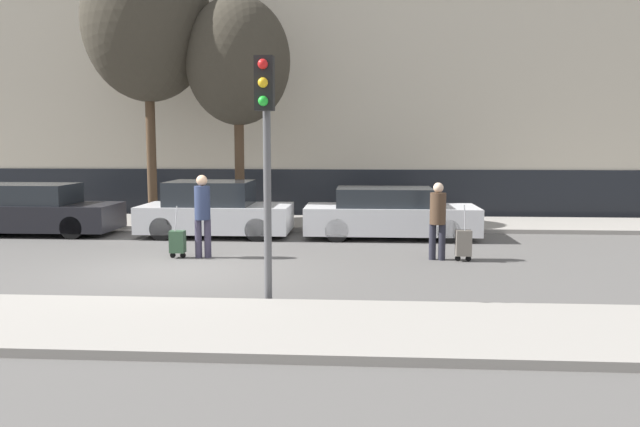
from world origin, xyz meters
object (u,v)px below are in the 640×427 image
Objects in this scene: parked_car_2 at (389,214)px; trolley_right at (463,243)px; pedestrian_left at (202,211)px; traffic_light at (266,130)px; bare_tree_near_crossing at (238,62)px; pedestrian_right at (438,216)px; parked_car_0 at (34,211)px; bare_tree_down_street at (147,23)px; parked_car_1 at (215,211)px; trolley_left at (178,242)px.

parked_car_2 reaches higher than trolley_right.
traffic_light is (1.99, -3.81, 1.66)m from pedestrian_left.
pedestrian_left reaches higher than parked_car_2.
bare_tree_near_crossing reaches higher than pedestrian_left.
bare_tree_near_crossing is at bearing -29.32° from pedestrian_right.
bare_tree_near_crossing is at bearing 158.12° from parked_car_2.
pedestrian_right is at bearing 166.66° from trolley_right.
pedestrian_left is (5.48, -3.12, 0.39)m from parked_car_0.
trolley_right is at bearing -40.57° from bare_tree_near_crossing.
bare_tree_down_street reaches higher than bare_tree_near_crossing.
traffic_light is 10.54m from bare_tree_down_street.
parked_car_1 is at bearing -15.64° from pedestrian_right.
trolley_left is (-0.54, -0.08, -0.68)m from pedestrian_left.
pedestrian_right is 8.05m from bare_tree_near_crossing.
pedestrian_left is 0.87m from trolley_left.
pedestrian_left reaches higher than parked_car_0.
parked_car_0 is 2.66× the size of pedestrian_right.
parked_car_2 is 0.55× the size of bare_tree_down_street.
pedestrian_left is 4.60m from traffic_light.
trolley_right is at bearing 0.34° from trolley_left.
parked_car_2 is at bearing 114.16° from trolley_right.
parked_car_0 is 2.45× the size of pedestrian_left.
trolley_right is (6.09, -3.20, -0.29)m from parked_car_1.
parked_car_1 is at bearing -101.77° from bare_tree_near_crossing.
pedestrian_left is 1.59× the size of trolley_left.
pedestrian_left is at bearing -88.46° from bare_tree_near_crossing.
parked_car_2 is 0.69× the size of bare_tree_near_crossing.
parked_car_0 is at bearing 142.20° from pedestrian_left.
parked_car_2 is 1.19× the size of traffic_light.
parked_car_0 is at bearing -2.75° from pedestrian_right.
pedestrian_right is at bearing -28.93° from parked_car_1.
traffic_light reaches higher than parked_car_1.
trolley_right is at bearing -30.97° from bare_tree_down_street.
parked_car_2 is 8.97m from bare_tree_down_street.
pedestrian_right reaches higher than parked_car_2.
bare_tree_near_crossing reaches higher than parked_car_1.
pedestrian_left is (0.49, -3.15, 0.35)m from parked_car_1.
parked_car_0 is 10.98m from pedestrian_right.
parked_car_1 is 4.49m from bare_tree_near_crossing.
pedestrian_right is 1.38× the size of trolley_right.
bare_tree_down_street is (-2.80, 5.00, 4.91)m from pedestrian_left.
trolley_left is 0.95× the size of trolley_right.
traffic_light is at bearing 64.93° from pedestrian_right.
parked_car_2 is 6.25m from bare_tree_near_crossing.
bare_tree_down_street is at bearing 113.98° from trolley_left.
parked_car_0 is at bearing 147.09° from trolley_left.
parked_car_0 is at bearing -179.90° from parked_car_2.
parked_car_2 is at bearing 0.10° from parked_car_0.
parked_car_1 reaches higher than trolley_right.
bare_tree_down_street reaches higher than pedestrian_right.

